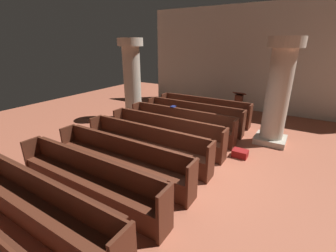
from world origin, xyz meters
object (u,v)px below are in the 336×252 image
object	(u,v)px
pillar_far_side	(132,78)
kneeler_box_red	(240,153)
pew_row_4	(146,143)
pillar_aisle_side	(278,91)
lectern	(238,107)
pew_row_6	(87,178)
pew_row_3	(165,131)
hymn_book	(173,107)
pew_row_1	(193,115)
pew_row_7	(40,206)
pew_row_2	(180,122)
pew_row_5	(121,158)
pew_row_0	(203,109)

from	to	relation	value
pillar_far_side	kneeler_box_red	distance (m)	5.11
pew_row_4	pillar_aisle_side	bearing A→B (deg)	48.03
lectern	pillar_far_side	bearing A→B (deg)	-147.83
pew_row_6	pillar_far_side	size ratio (longest dim) A/B	1.17
pew_row_3	hymn_book	bearing A→B (deg)	108.91
pillar_aisle_side	lectern	xyz separation A→B (m)	(-1.60, 2.02, -1.18)
pew_row_1	pew_row_7	bearing A→B (deg)	-90.00
pew_row_1	pew_row_3	xyz separation A→B (m)	(0.00, -1.91, 0.00)
pew_row_4	pew_row_6	distance (m)	1.91
pillar_aisle_side	pew_row_6	bearing A→B (deg)	-118.66
pew_row_2	pew_row_5	distance (m)	2.86
pew_row_1	pew_row_6	xyz separation A→B (m)	(0.00, -4.77, 0.00)
pew_row_5	pillar_far_side	size ratio (longest dim) A/B	1.17
kneeler_box_red	pew_row_2	bearing A→B (deg)	168.03
pew_row_4	lectern	bearing A→B (deg)	77.94
pillar_far_side	pew_row_2	bearing A→B (deg)	-16.17
pillar_aisle_side	pew_row_2	bearing A→B (deg)	-158.47
pew_row_7	pew_row_0	bearing A→B (deg)	90.00
pew_row_6	hymn_book	bearing A→B (deg)	95.58
pew_row_3	pew_row_5	xyz separation A→B (m)	(0.00, -1.91, 0.00)
pew_row_1	pew_row_7	xyz separation A→B (m)	(0.00, -5.73, 0.00)
pew_row_0	kneeler_box_red	distance (m)	3.19
pillar_far_side	hymn_book	size ratio (longest dim) A/B	16.43
pillar_aisle_side	kneeler_box_red	xyz separation A→B (m)	(-0.55, -1.50, -1.53)
pew_row_3	kneeler_box_red	distance (m)	2.21
pew_row_4	hymn_book	size ratio (longest dim) A/B	19.28
pew_row_2	pew_row_3	world-z (taller)	same
pew_row_2	pillar_far_side	bearing A→B (deg)	163.83
lectern	kneeler_box_red	size ratio (longest dim) A/B	2.70
pew_row_2	pew_row_4	distance (m)	1.91
pew_row_7	kneeler_box_red	size ratio (longest dim) A/B	9.15
pew_row_3	pew_row_6	world-z (taller)	same
pew_row_5	pew_row_6	xyz separation A→B (m)	(0.00, -0.95, 0.00)
pew_row_3	kneeler_box_red	world-z (taller)	pew_row_3
pew_row_5	kneeler_box_red	bearing A→B (deg)	48.84
pew_row_5	pew_row_4	bearing A→B (deg)	90.00
pew_row_0	lectern	size ratio (longest dim) A/B	3.39
pillar_aisle_side	pew_row_7	bearing A→B (deg)	-114.56
pew_row_3	hymn_book	distance (m)	1.28
pew_row_2	kneeler_box_red	size ratio (longest dim) A/B	9.15
pew_row_0	pillar_aisle_side	distance (m)	3.02
pew_row_4	pillar_far_side	xyz separation A→B (m)	(-2.61, 2.67, 1.14)
pew_row_6	pillar_aisle_side	world-z (taller)	pillar_aisle_side
pew_row_0	hymn_book	distance (m)	1.82
pew_row_5	pew_row_6	world-z (taller)	same
pew_row_2	kneeler_box_red	xyz separation A→B (m)	(2.11, -0.45, -0.39)
pew_row_0	pew_row_5	distance (m)	4.77
pew_row_5	pew_row_6	size ratio (longest dim) A/B	1.00
pew_row_6	hymn_book	distance (m)	4.05
lectern	kneeler_box_red	bearing A→B (deg)	-73.41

